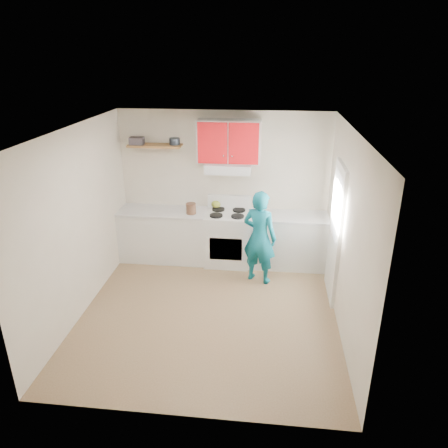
# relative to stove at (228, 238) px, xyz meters

# --- Properties ---
(floor) EXTENTS (3.80, 3.80, 0.00)m
(floor) POSITION_rel_stove_xyz_m (-0.10, -1.57, -0.46)
(floor) COLOR brown
(floor) RESTS_ON ground
(ceiling) EXTENTS (3.60, 3.80, 0.04)m
(ceiling) POSITION_rel_stove_xyz_m (-0.10, -1.57, 2.14)
(ceiling) COLOR white
(ceiling) RESTS_ON floor
(back_wall) EXTENTS (3.60, 0.04, 2.60)m
(back_wall) POSITION_rel_stove_xyz_m (-0.10, 0.32, 0.84)
(back_wall) COLOR beige
(back_wall) RESTS_ON floor
(front_wall) EXTENTS (3.60, 0.04, 2.60)m
(front_wall) POSITION_rel_stove_xyz_m (-0.10, -3.47, 0.84)
(front_wall) COLOR beige
(front_wall) RESTS_ON floor
(left_wall) EXTENTS (0.04, 3.80, 2.60)m
(left_wall) POSITION_rel_stove_xyz_m (-1.90, -1.57, 0.84)
(left_wall) COLOR beige
(left_wall) RESTS_ON floor
(right_wall) EXTENTS (0.04, 3.80, 2.60)m
(right_wall) POSITION_rel_stove_xyz_m (1.70, -1.57, 0.84)
(right_wall) COLOR beige
(right_wall) RESTS_ON floor
(door) EXTENTS (0.05, 0.85, 2.05)m
(door) POSITION_rel_stove_xyz_m (1.68, -0.88, 0.56)
(door) COLOR white
(door) RESTS_ON floor
(door_glass) EXTENTS (0.01, 0.55, 0.95)m
(door_glass) POSITION_rel_stove_xyz_m (1.65, -0.88, 0.99)
(door_glass) COLOR white
(door_glass) RESTS_ON door
(counter_left) EXTENTS (1.52, 0.60, 0.90)m
(counter_left) POSITION_rel_stove_xyz_m (-1.14, 0.02, -0.01)
(counter_left) COLOR silver
(counter_left) RESTS_ON floor
(counter_right) EXTENTS (1.32, 0.60, 0.90)m
(counter_right) POSITION_rel_stove_xyz_m (1.04, 0.02, -0.01)
(counter_right) COLOR silver
(counter_right) RESTS_ON floor
(stove) EXTENTS (0.76, 0.65, 0.92)m
(stove) POSITION_rel_stove_xyz_m (0.00, 0.00, 0.00)
(stove) COLOR white
(stove) RESTS_ON floor
(range_hood) EXTENTS (0.76, 0.44, 0.15)m
(range_hood) POSITION_rel_stove_xyz_m (0.00, 0.10, 1.24)
(range_hood) COLOR silver
(range_hood) RESTS_ON back_wall
(upper_cabinets) EXTENTS (1.02, 0.33, 0.70)m
(upper_cabinets) POSITION_rel_stove_xyz_m (0.00, 0.16, 1.66)
(upper_cabinets) COLOR #B71015
(upper_cabinets) RESTS_ON back_wall
(shelf) EXTENTS (0.90, 0.30, 0.04)m
(shelf) POSITION_rel_stove_xyz_m (-1.25, 0.18, 1.56)
(shelf) COLOR brown
(shelf) RESTS_ON back_wall
(books) EXTENTS (0.24, 0.18, 0.12)m
(books) POSITION_rel_stove_xyz_m (-1.54, 0.14, 1.64)
(books) COLOR #3A333A
(books) RESTS_ON shelf
(tin) EXTENTS (0.22, 0.22, 0.11)m
(tin) POSITION_rel_stove_xyz_m (-0.92, 0.21, 1.63)
(tin) COLOR #333D4C
(tin) RESTS_ON shelf
(kettle) EXTENTS (0.18, 0.18, 0.14)m
(kettle) POSITION_rel_stove_xyz_m (-0.23, 0.25, 0.53)
(kettle) COLOR olive
(kettle) RESTS_ON stove
(crock) EXTENTS (0.19, 0.19, 0.20)m
(crock) POSITION_rel_stove_xyz_m (-0.62, -0.07, 0.54)
(crock) COLOR #4B2F20
(crock) RESTS_ON counter_left
(cutting_board) EXTENTS (0.36, 0.30, 0.02)m
(cutting_board) POSITION_rel_stove_xyz_m (0.93, -0.08, 0.45)
(cutting_board) COLOR olive
(cutting_board) RESTS_ON counter_right
(silicone_mat) EXTENTS (0.37, 0.33, 0.01)m
(silicone_mat) POSITION_rel_stove_xyz_m (1.37, 0.08, 0.44)
(silicone_mat) COLOR red
(silicone_mat) RESTS_ON counter_right
(person) EXTENTS (0.66, 0.55, 1.53)m
(person) POSITION_rel_stove_xyz_m (0.56, -0.59, 0.31)
(person) COLOR #0B5B6B
(person) RESTS_ON floor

